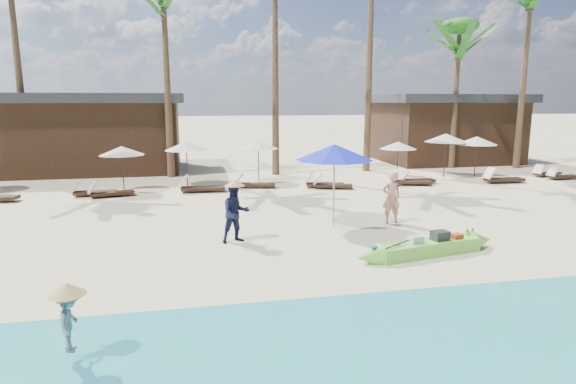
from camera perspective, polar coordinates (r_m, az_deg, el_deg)
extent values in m
plane|color=beige|center=(12.20, 0.27, -7.91)|extent=(240.00, 240.00, 0.00)
cube|color=tan|center=(7.79, 8.33, -19.41)|extent=(240.00, 4.50, 0.01)
cube|color=#73E144|center=(12.95, 16.24, -6.42)|extent=(3.00, 1.17, 0.35)
cube|color=white|center=(12.94, 16.25, -6.35)|extent=(2.56, 0.92, 0.16)
cube|color=#262628|center=(13.11, 17.57, -5.11)|extent=(0.47, 0.40, 0.32)
cube|color=silver|center=(12.69, 14.86, -5.63)|extent=(0.37, 0.34, 0.26)
cube|color=#B53418|center=(13.42, 19.35, -5.12)|extent=(0.32, 0.28, 0.20)
cylinder|color=#B53418|center=(12.40, 12.79, -6.35)|extent=(0.20, 0.20, 0.08)
cylinder|color=#262628|center=(12.20, 12.15, -6.63)|extent=(0.19, 0.19, 0.07)
sphere|color=tan|center=(12.07, 10.95, -6.55)|extent=(0.17, 0.17, 0.17)
cylinder|color=yellow|center=(13.81, 20.44, -4.82)|extent=(0.13, 0.13, 0.17)
cylinder|color=yellow|center=(13.94, 21.00, -4.73)|extent=(0.13, 0.13, 0.17)
imported|color=tan|center=(15.83, 12.15, -0.64)|extent=(0.62, 0.41, 1.69)
imported|color=#131936|center=(13.46, -6.24, -2.50)|extent=(0.93, 0.79, 1.67)
imported|color=gray|center=(8.14, -24.46, -13.74)|extent=(0.37, 0.62, 0.96)
cylinder|color=#99999E|center=(15.10, 5.46, 0.62)|extent=(0.05, 0.05, 2.52)
cone|color=#1522CD|center=(14.95, 5.54, 4.73)|extent=(2.41, 2.41, 0.49)
cylinder|color=#322114|center=(22.07, -18.98, 2.50)|extent=(0.05, 0.05, 1.93)
cone|color=beige|center=(21.97, -19.11, 4.65)|extent=(1.93, 1.93, 0.39)
cube|color=#322114|center=(21.62, -21.85, -0.04)|extent=(1.71, 0.63, 0.12)
cube|color=beige|center=(21.68, -23.86, 0.64)|extent=(0.41, 0.56, 0.49)
cube|color=#322114|center=(21.16, -20.09, -0.13)|extent=(1.79, 0.90, 0.12)
cube|color=beige|center=(21.08, -22.19, 0.52)|extent=(0.49, 0.62, 0.50)
cylinder|color=#322114|center=(22.87, -11.90, 3.22)|extent=(0.05, 0.05, 2.00)
cone|color=beige|center=(22.78, -11.98, 5.36)|extent=(2.00, 2.00, 0.40)
cube|color=#322114|center=(21.23, -10.03, 0.44)|extent=(1.91, 0.70, 0.13)
cube|color=beige|center=(21.21, -12.30, 1.25)|extent=(0.45, 0.63, 0.55)
cylinder|color=#322114|center=(23.52, -3.51, 3.58)|extent=(0.05, 0.05, 1.96)
cone|color=beige|center=(23.43, -3.53, 5.63)|extent=(1.96, 1.96, 0.39)
cube|color=#322114|center=(21.98, -3.78, 0.89)|extent=(1.78, 0.93, 0.12)
cube|color=beige|center=(22.02, -5.73, 1.66)|extent=(0.50, 0.62, 0.50)
cube|color=#322114|center=(22.02, 4.43, 0.90)|extent=(1.80, 0.97, 0.12)
cube|color=beige|center=(21.97, 2.46, 1.70)|extent=(0.51, 0.64, 0.50)
cylinder|color=#322114|center=(24.78, 12.84, 3.57)|extent=(0.05, 0.05, 1.86)
cone|color=beige|center=(24.69, 12.92, 5.41)|extent=(1.86, 1.86, 0.37)
cube|color=#322114|center=(21.80, 5.44, 0.77)|extent=(1.74, 0.97, 0.12)
cube|color=beige|center=(21.75, 3.54, 1.55)|extent=(0.50, 0.62, 0.48)
cube|color=#322114|center=(23.94, 15.14, 1.32)|extent=(1.64, 0.62, 0.11)
cube|color=beige|center=(23.62, 13.59, 1.97)|extent=(0.39, 0.54, 0.47)
cylinder|color=#322114|center=(26.26, 18.09, 4.07)|extent=(0.05, 0.05, 2.19)
cone|color=beige|center=(26.17, 18.21, 6.12)|extent=(2.19, 2.19, 0.44)
cube|color=#322114|center=(23.36, 14.40, 1.17)|extent=(1.90, 1.05, 0.13)
cube|color=beige|center=(23.18, 12.50, 1.98)|extent=(0.55, 0.67, 0.53)
cylinder|color=#322114|center=(26.55, 21.34, 3.79)|extent=(0.05, 0.05, 2.06)
cone|color=beige|center=(26.47, 21.47, 5.69)|extent=(2.06, 2.06, 0.41)
cube|color=#322114|center=(25.51, 24.26, 1.36)|extent=(1.89, 0.66, 0.13)
cube|color=beige|center=(25.01, 22.75, 2.07)|extent=(0.44, 0.62, 0.55)
cube|color=#322114|center=(28.77, 28.38, 1.93)|extent=(1.71, 0.94, 0.12)
cube|color=beige|center=(28.15, 27.59, 2.43)|extent=(0.49, 0.61, 0.48)
cube|color=#322114|center=(28.05, 29.91, 1.60)|extent=(1.67, 0.61, 0.12)
cube|color=beige|center=(27.52, 28.88, 2.16)|extent=(0.39, 0.55, 0.48)
cone|color=brown|center=(27.63, -29.33, 12.60)|extent=(0.40, 0.40, 10.89)
cone|color=brown|center=(25.63, -14.15, 12.96)|extent=(0.40, 0.40, 10.08)
cone|color=brown|center=(25.78, -1.52, 14.57)|extent=(0.40, 0.40, 11.26)
cone|color=brown|center=(27.64, 9.67, 16.15)|extent=(0.40, 0.40, 13.16)
cone|color=brown|center=(29.98, 19.22, 10.41)|extent=(0.40, 0.40, 8.07)
ellipsoid|color=#1D6719|center=(30.27, 19.72, 18.06)|extent=(2.08, 2.08, 0.88)
cone|color=brown|center=(31.39, 26.17, 12.25)|extent=(0.40, 0.40, 10.64)
cube|color=#322114|center=(29.42, -22.73, 6.01)|extent=(10.00, 6.00, 3.80)
cube|color=#2D2D33|center=(29.35, -23.03, 10.19)|extent=(10.80, 6.60, 0.50)
cube|color=#322114|center=(33.20, 18.11, 6.75)|extent=(8.00, 6.00, 3.80)
cube|color=#2D2D33|center=(33.14, 18.33, 10.46)|extent=(8.80, 6.60, 0.50)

